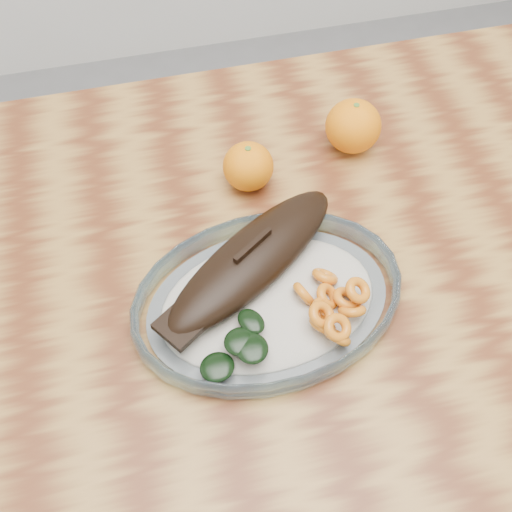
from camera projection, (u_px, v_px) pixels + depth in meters
name	position (u px, v px, depth m)	size (l,w,h in m)	color
ground	(271.00, 464.00, 1.40)	(3.00, 3.00, 0.00)	slate
dining_table	(280.00, 309.00, 0.88)	(1.20, 0.80, 0.75)	#602E16
plated_meal	(267.00, 295.00, 0.75)	(0.63, 0.63, 0.08)	white
orange_left	(248.00, 166.00, 0.85)	(0.07, 0.07, 0.07)	#FB6C05
orange_right	(353.00, 126.00, 0.89)	(0.08, 0.08, 0.08)	#FB6C05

